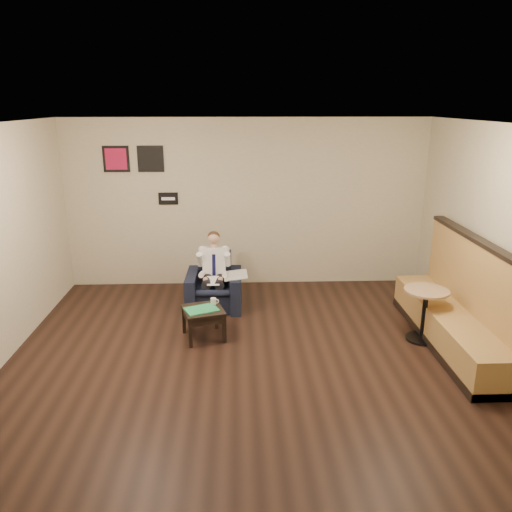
{
  "coord_description": "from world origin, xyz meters",
  "views": [
    {
      "loc": [
        -0.17,
        -5.21,
        3.04
      ],
      "look_at": [
        0.08,
        1.2,
        1.04
      ],
      "focal_mm": 35.0,
      "sensor_mm": 36.0,
      "label": 1
    }
  ],
  "objects_px": {
    "green_folder": "(201,309)",
    "side_table": "(204,323)",
    "seated_man": "(213,275)",
    "armchair": "(214,282)",
    "cafe_table": "(424,315)",
    "coffee_mug": "(213,301)",
    "banquette": "(455,294)",
    "smartphone": "(204,304)"
  },
  "relations": [
    {
      "from": "green_folder",
      "to": "coffee_mug",
      "type": "xyz_separation_m",
      "value": [
        0.15,
        0.18,
        0.04
      ]
    },
    {
      "from": "armchair",
      "to": "smartphone",
      "type": "bearing_deg",
      "value": -94.91
    },
    {
      "from": "armchair",
      "to": "coffee_mug",
      "type": "height_order",
      "value": "armchair"
    },
    {
      "from": "armchair",
      "to": "side_table",
      "type": "height_order",
      "value": "armchair"
    },
    {
      "from": "side_table",
      "to": "cafe_table",
      "type": "bearing_deg",
      "value": -3.48
    },
    {
      "from": "seated_man",
      "to": "side_table",
      "type": "distance_m",
      "value": 1.02
    },
    {
      "from": "coffee_mug",
      "to": "banquette",
      "type": "height_order",
      "value": "banquette"
    },
    {
      "from": "armchair",
      "to": "smartphone",
      "type": "xyz_separation_m",
      "value": [
        -0.09,
        -0.9,
        0.02
      ]
    },
    {
      "from": "green_folder",
      "to": "side_table",
      "type": "bearing_deg",
      "value": 49.59
    },
    {
      "from": "green_folder",
      "to": "coffee_mug",
      "type": "distance_m",
      "value": 0.24
    },
    {
      "from": "side_table",
      "to": "coffee_mug",
      "type": "height_order",
      "value": "coffee_mug"
    },
    {
      "from": "seated_man",
      "to": "cafe_table",
      "type": "relative_size",
      "value": 1.54
    },
    {
      "from": "side_table",
      "to": "banquette",
      "type": "bearing_deg",
      "value": -5.29
    },
    {
      "from": "green_folder",
      "to": "coffee_mug",
      "type": "height_order",
      "value": "coffee_mug"
    },
    {
      "from": "cafe_table",
      "to": "smartphone",
      "type": "bearing_deg",
      "value": 173.48
    },
    {
      "from": "seated_man",
      "to": "green_folder",
      "type": "height_order",
      "value": "seated_man"
    },
    {
      "from": "coffee_mug",
      "to": "cafe_table",
      "type": "bearing_deg",
      "value": -6.76
    },
    {
      "from": "coffee_mug",
      "to": "cafe_table",
      "type": "relative_size",
      "value": 0.12
    },
    {
      "from": "green_folder",
      "to": "banquette",
      "type": "distance_m",
      "value": 3.26
    },
    {
      "from": "green_folder",
      "to": "seated_man",
      "type": "bearing_deg",
      "value": 83.11
    },
    {
      "from": "side_table",
      "to": "green_folder",
      "type": "relative_size",
      "value": 1.22
    },
    {
      "from": "smartphone",
      "to": "banquette",
      "type": "height_order",
      "value": "banquette"
    },
    {
      "from": "seated_man",
      "to": "smartphone",
      "type": "distance_m",
      "value": 0.81
    },
    {
      "from": "seated_man",
      "to": "cafe_table",
      "type": "distance_m",
      "value": 3.03
    },
    {
      "from": "banquette",
      "to": "smartphone",
      "type": "bearing_deg",
      "value": 171.99
    },
    {
      "from": "cafe_table",
      "to": "green_folder",
      "type": "bearing_deg",
      "value": 177.04
    },
    {
      "from": "armchair",
      "to": "banquette",
      "type": "height_order",
      "value": "banquette"
    },
    {
      "from": "seated_man",
      "to": "side_table",
      "type": "bearing_deg",
      "value": -94.71
    },
    {
      "from": "side_table",
      "to": "coffee_mug",
      "type": "relative_size",
      "value": 5.79
    },
    {
      "from": "banquette",
      "to": "armchair",
      "type": "bearing_deg",
      "value": 156.51
    },
    {
      "from": "coffee_mug",
      "to": "banquette",
      "type": "distance_m",
      "value": 3.13
    },
    {
      "from": "seated_man",
      "to": "armchair",
      "type": "bearing_deg",
      "value": 90.0
    },
    {
      "from": "seated_man",
      "to": "banquette",
      "type": "height_order",
      "value": "banquette"
    },
    {
      "from": "side_table",
      "to": "green_folder",
      "type": "xyz_separation_m",
      "value": [
        -0.02,
        -0.03,
        0.21
      ]
    },
    {
      "from": "green_folder",
      "to": "smartphone",
      "type": "relative_size",
      "value": 3.21
    },
    {
      "from": "side_table",
      "to": "green_folder",
      "type": "distance_m",
      "value": 0.22
    },
    {
      "from": "side_table",
      "to": "green_folder",
      "type": "height_order",
      "value": "green_folder"
    },
    {
      "from": "seated_man",
      "to": "banquette",
      "type": "distance_m",
      "value": 3.37
    },
    {
      "from": "side_table",
      "to": "cafe_table",
      "type": "relative_size",
      "value": 0.71
    },
    {
      "from": "seated_man",
      "to": "side_table",
      "type": "height_order",
      "value": "seated_man"
    },
    {
      "from": "armchair",
      "to": "banquette",
      "type": "distance_m",
      "value": 3.41
    },
    {
      "from": "side_table",
      "to": "coffee_mug",
      "type": "bearing_deg",
      "value": 49.59
    }
  ]
}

